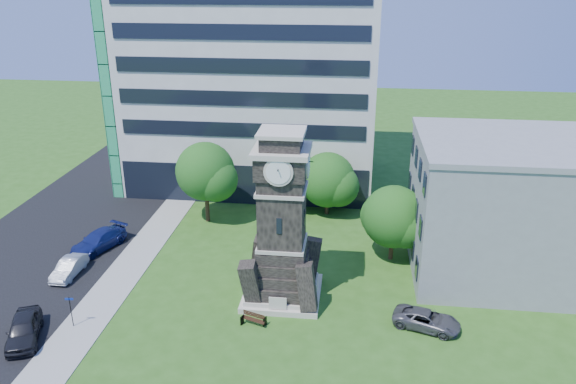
# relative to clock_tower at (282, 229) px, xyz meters

# --- Properties ---
(ground) EXTENTS (160.00, 160.00, 0.00)m
(ground) POSITION_rel_clock_tower_xyz_m (-3.00, -2.00, -5.28)
(ground) COLOR #2A5518
(ground) RESTS_ON ground
(sidewalk) EXTENTS (3.00, 70.00, 0.06)m
(sidewalk) POSITION_rel_clock_tower_xyz_m (-12.50, 3.00, -5.25)
(sidewalk) COLOR gray
(sidewalk) RESTS_ON ground
(street) EXTENTS (14.00, 80.00, 0.02)m
(street) POSITION_rel_clock_tower_xyz_m (-21.00, 3.00, -5.27)
(street) COLOR black
(street) RESTS_ON ground
(clock_tower) EXTENTS (5.40, 5.40, 12.22)m
(clock_tower) POSITION_rel_clock_tower_xyz_m (0.00, 0.00, 0.00)
(clock_tower) COLOR #BCB4A4
(clock_tower) RESTS_ON ground
(office_tall) EXTENTS (26.20, 15.11, 28.60)m
(office_tall) POSITION_rel_clock_tower_xyz_m (-6.20, 23.84, 8.94)
(office_tall) COLOR silver
(office_tall) RESTS_ON ground
(office_low) EXTENTS (15.20, 12.20, 10.40)m
(office_low) POSITION_rel_clock_tower_xyz_m (16.97, 6.00, -0.07)
(office_low) COLOR gray
(office_low) RESTS_ON ground
(car_street_south) EXTENTS (3.40, 4.90, 1.55)m
(car_street_south) POSITION_rel_clock_tower_xyz_m (-15.47, -7.05, -4.51)
(car_street_south) COLOR black
(car_street_south) RESTS_ON ground
(car_street_mid) EXTENTS (1.42, 3.91, 1.28)m
(car_street_mid) POSITION_rel_clock_tower_xyz_m (-16.52, 0.93, -4.64)
(car_street_mid) COLOR #ADB1B5
(car_street_mid) RESTS_ON ground
(car_street_north) EXTENTS (3.90, 5.65, 1.52)m
(car_street_north) POSITION_rel_clock_tower_xyz_m (-16.14, 5.36, -4.52)
(car_street_north) COLOR navy
(car_street_north) RESTS_ON ground
(car_east_lot) EXTENTS (4.73, 3.21, 1.20)m
(car_east_lot) POSITION_rel_clock_tower_xyz_m (9.82, -2.76, -4.68)
(car_east_lot) COLOR #4D4C51
(car_east_lot) RESTS_ON ground
(park_bench) EXTENTS (1.61, 0.43, 0.83)m
(park_bench) POSITION_rel_clock_tower_xyz_m (-1.42, -3.73, -4.84)
(park_bench) COLOR black
(park_bench) RESTS_ON ground
(street_sign) EXTENTS (0.54, 0.05, 2.23)m
(street_sign) POSITION_rel_clock_tower_xyz_m (-13.11, -5.38, -3.88)
(street_sign) COLOR black
(street_sign) RESTS_ON ground
(tree_nw) EXTENTS (5.85, 5.32, 7.55)m
(tree_nw) POSITION_rel_clock_tower_xyz_m (-8.46, 11.97, -0.59)
(tree_nw) COLOR #332114
(tree_nw) RESTS_ON ground
(tree_nc) EXTENTS (5.16, 4.69, 6.24)m
(tree_nc) POSITION_rel_clock_tower_xyz_m (-1.03, 15.21, -1.55)
(tree_nc) COLOR #332114
(tree_nc) RESTS_ON ground
(tree_ne) EXTENTS (5.72, 5.20, 6.06)m
(tree_ne) POSITION_rel_clock_tower_xyz_m (2.43, 14.95, -1.96)
(tree_ne) COLOR #332114
(tree_ne) RESTS_ON ground
(tree_east) EXTENTS (5.46, 4.96, 6.21)m
(tree_east) POSITION_rel_clock_tower_xyz_m (8.06, 6.51, -1.71)
(tree_east) COLOR #332114
(tree_east) RESTS_ON ground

